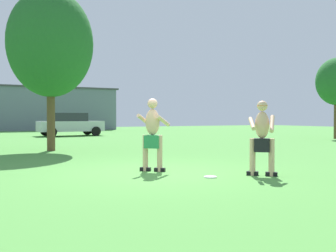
# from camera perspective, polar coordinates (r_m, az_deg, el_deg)

# --- Properties ---
(ground_plane) EXTENTS (80.00, 80.00, 0.00)m
(ground_plane) POSITION_cam_1_polar(r_m,az_deg,el_deg) (9.31, -2.02, -6.75)
(ground_plane) COLOR #4C8E3D
(player_with_cap) EXTENTS (0.72, 0.78, 1.68)m
(player_with_cap) POSITION_cam_1_polar(r_m,az_deg,el_deg) (8.92, 13.55, -1.23)
(player_with_cap) COLOR black
(player_with_cap) RESTS_ON ground_plane
(player_in_green) EXTENTS (0.88, 0.72, 1.75)m
(player_in_green) POSITION_cam_1_polar(r_m,az_deg,el_deg) (9.41, -2.26, -0.98)
(player_in_green) COLOR black
(player_in_green) RESTS_ON ground_plane
(frisbee) EXTENTS (0.28, 0.28, 0.03)m
(frisbee) POSITION_cam_1_polar(r_m,az_deg,el_deg) (8.56, 6.18, -7.39)
(frisbee) COLOR white
(frisbee) RESTS_ON ground_plane
(car_silver_near_post) EXTENTS (4.38, 2.19, 1.58)m
(car_silver_near_post) POSITION_cam_1_polar(r_m,az_deg,el_deg) (27.75, -14.13, 0.30)
(car_silver_near_post) COLOR silver
(car_silver_near_post) RESTS_ON ground_plane
(outbuilding_behind_lot) EXTENTS (12.95, 4.75, 4.23)m
(outbuilding_behind_lot) POSITION_cam_1_polar(r_m,az_deg,el_deg) (40.96, -16.88, 2.42)
(outbuilding_behind_lot) COLOR slate
(outbuilding_behind_lot) RESTS_ON ground_plane
(tree_right_field) EXTENTS (3.25, 3.25, 6.20)m
(tree_right_field) POSITION_cam_1_polar(r_m,az_deg,el_deg) (16.00, -16.76, 11.41)
(tree_right_field) COLOR brown
(tree_right_field) RESTS_ON ground_plane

